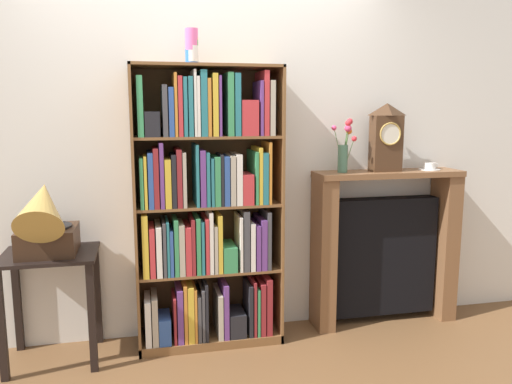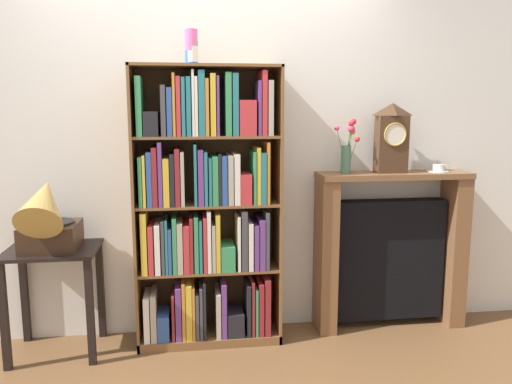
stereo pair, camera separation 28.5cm
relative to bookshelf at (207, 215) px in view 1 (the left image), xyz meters
The scene contains 10 objects.
ground_plane 0.90m from the bookshelf, 82.00° to the right, with size 7.91×6.40×0.02m, color brown.
wall_back 0.53m from the bookshelf, 53.47° to the left, with size 4.91×0.08×2.66m, color silver.
bookshelf is the anchor object (origin of this frame).
cup_stack 1.08m from the bookshelf, 168.68° to the left, with size 0.08×0.08×0.22m.
side_table_left 1.05m from the bookshelf, behind, with size 0.57×0.47×0.70m.
gramophone 0.99m from the bookshelf, behind, with size 0.34×0.52×0.54m.
fireplace_mantel 1.37m from the bookshelf, ahead, with size 1.08×0.27×1.14m.
mantel_clock 1.39m from the bookshelf, ahead, with size 0.21×0.13×0.48m.
flower_vase 1.07m from the bookshelf, ahead, with size 0.16×0.11×0.38m.
teacup_with_saucer 1.68m from the bookshelf, ahead, with size 0.15×0.15×0.05m.
Camera 1 is at (-0.42, -3.21, 1.59)m, focal length 35.75 mm.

